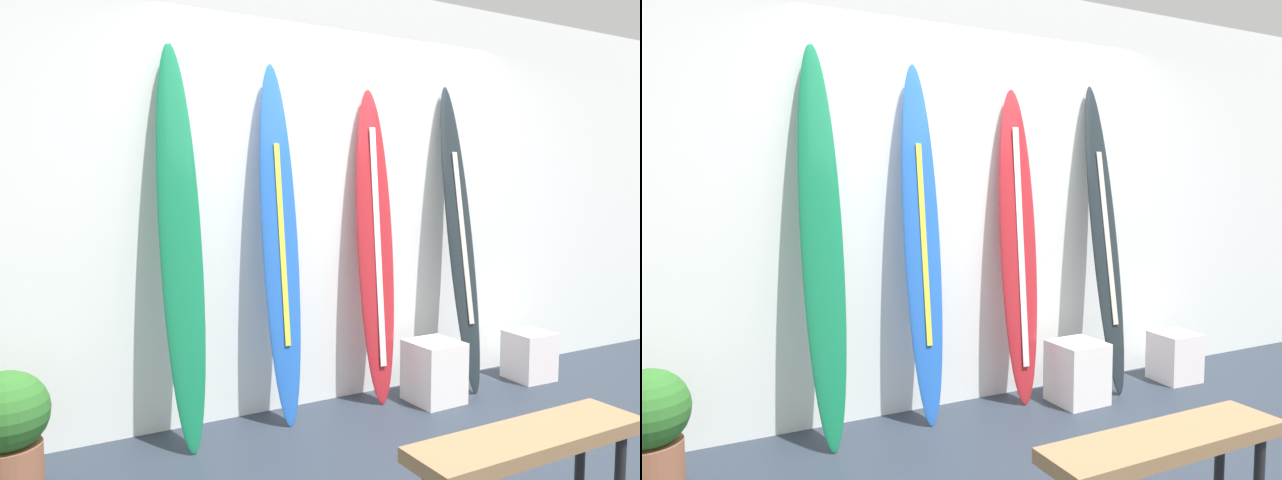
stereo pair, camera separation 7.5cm
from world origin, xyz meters
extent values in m
cube|color=#262E3A|center=(0.00, 0.00, -0.02)|extent=(8.00, 8.00, 0.04)
cube|color=silver|center=(0.00, 1.30, 1.40)|extent=(7.20, 0.20, 2.80)
ellipsoid|color=#147146|center=(-1.19, 0.97, 1.14)|extent=(0.24, 0.41, 2.28)
ellipsoid|color=blue|center=(-0.57, 1.01, 1.11)|extent=(0.26, 0.31, 2.21)
cube|color=yellow|center=(-0.57, 0.99, 1.11)|extent=(0.04, 0.15, 1.22)
cone|color=black|center=(-0.57, 0.95, 0.20)|extent=(0.07, 0.08, 0.11)
ellipsoid|color=#B02128|center=(0.15, 1.04, 1.06)|extent=(0.29, 0.30, 2.12)
cube|color=white|center=(0.15, 1.01, 1.06)|extent=(0.05, 0.18, 1.59)
ellipsoid|color=#1D2529|center=(0.83, 0.97, 1.10)|extent=(0.24, 0.44, 2.20)
cube|color=beige|center=(0.83, 0.94, 1.10)|extent=(0.05, 0.22, 1.22)
cube|color=white|center=(0.49, 0.83, 0.21)|extent=(0.33, 0.33, 0.42)
cube|color=white|center=(1.44, 0.86, 0.18)|extent=(0.31, 0.31, 0.36)
cylinder|color=brown|center=(-2.08, 0.77, 0.13)|extent=(0.29, 0.29, 0.26)
sphere|color=#2D6727|center=(-2.08, 0.77, 0.42)|extent=(0.38, 0.38, 0.38)
cube|color=olive|center=(-0.23, -0.64, 0.44)|extent=(1.10, 0.28, 0.06)
cylinder|color=black|center=(0.21, -0.55, 0.21)|extent=(0.04, 0.04, 0.41)
camera|label=1|loc=(-2.07, -2.26, 1.44)|focal=33.16mm
camera|label=2|loc=(-2.01, -2.29, 1.44)|focal=33.16mm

